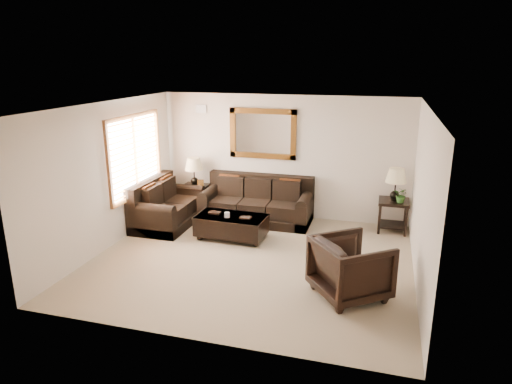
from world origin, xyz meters
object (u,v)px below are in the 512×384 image
(end_table_left, at_px, (194,177))
(coffee_table, at_px, (231,224))
(end_table_right, at_px, (395,191))
(armchair, at_px, (351,265))
(sofa, at_px, (257,205))
(loveseat, at_px, (166,208))

(end_table_left, distance_m, coffee_table, 1.93)
(end_table_right, bearing_deg, armchair, -101.80)
(sofa, height_order, end_table_left, end_table_left)
(sofa, height_order, armchair, armchair)
(end_table_right, relative_size, armchair, 1.33)
(end_table_left, height_order, end_table_right, end_table_right)
(end_table_left, height_order, coffee_table, end_table_left)
(end_table_left, distance_m, armchair, 4.82)
(sofa, bearing_deg, end_table_right, 2.50)
(armchair, bearing_deg, end_table_right, -49.02)
(end_table_left, xyz_separation_m, coffee_table, (1.32, -1.30, -0.55))
(loveseat, distance_m, end_table_left, 1.07)
(coffee_table, xyz_separation_m, armchair, (2.44, -1.68, 0.21))
(coffee_table, bearing_deg, end_table_left, 138.17)
(coffee_table, bearing_deg, end_table_right, 25.44)
(end_table_left, distance_m, end_table_right, 4.39)
(end_table_left, relative_size, armchair, 1.29)
(end_table_right, height_order, coffee_table, end_table_right)
(armchair, bearing_deg, end_table_left, 14.39)
(coffee_table, distance_m, armchair, 2.97)
(loveseat, relative_size, end_table_right, 1.31)
(loveseat, height_order, coffee_table, loveseat)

